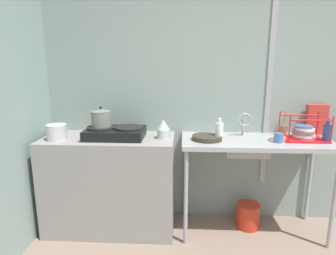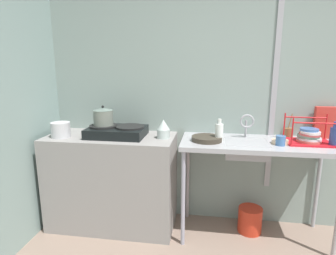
{
  "view_description": "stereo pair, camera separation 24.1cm",
  "coord_description": "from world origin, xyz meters",
  "px_view_note": "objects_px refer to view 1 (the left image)",
  "views": [
    {
      "loc": [
        -0.79,
        -0.9,
        1.57
      ],
      "look_at": [
        -0.93,
        1.58,
        1.02
      ],
      "focal_mm": 29.78,
      "sensor_mm": 36.0,
      "label": 1
    },
    {
      "loc": [
        -0.55,
        -0.87,
        1.57
      ],
      "look_at": [
        -0.93,
        1.58,
        1.02
      ],
      "focal_mm": 29.78,
      "sensor_mm": 36.0,
      "label": 2
    }
  ],
  "objects_px": {
    "cereal_box": "(316,120)",
    "pot_on_left_burner": "(101,118)",
    "pot_beside_stove": "(57,132)",
    "sink_basin": "(245,147)",
    "cup_by_rack": "(278,138)",
    "small_bowl_on_drainboard": "(277,139)",
    "stove": "(115,132)",
    "frying_pan": "(207,138)",
    "faucet": "(244,121)",
    "utensil_jar": "(283,130)",
    "percolator": "(163,129)",
    "bucket_on_floor": "(248,216)",
    "dish_rack": "(304,134)",
    "bottle_by_sink": "(219,131)",
    "bottle_by_rack": "(327,132)"
  },
  "relations": [
    {
      "from": "cereal_box",
      "to": "pot_on_left_burner",
      "type": "bearing_deg",
      "value": -174.56
    },
    {
      "from": "pot_beside_stove",
      "to": "sink_basin",
      "type": "bearing_deg",
      "value": 3.08
    },
    {
      "from": "cup_by_rack",
      "to": "small_bowl_on_drainboard",
      "type": "height_order",
      "value": "cup_by_rack"
    },
    {
      "from": "stove",
      "to": "frying_pan",
      "type": "xyz_separation_m",
      "value": [
        0.84,
        -0.04,
        -0.03
      ]
    },
    {
      "from": "faucet",
      "to": "cereal_box",
      "type": "xyz_separation_m",
      "value": [
        0.71,
        0.1,
        0.0
      ]
    },
    {
      "from": "pot_on_left_burner",
      "to": "stove",
      "type": "bearing_deg",
      "value": 0.0
    },
    {
      "from": "stove",
      "to": "cup_by_rack",
      "type": "relative_size",
      "value": 6.41
    },
    {
      "from": "utensil_jar",
      "to": "pot_on_left_burner",
      "type": "bearing_deg",
      "value": -172.82
    },
    {
      "from": "pot_beside_stove",
      "to": "faucet",
      "type": "relative_size",
      "value": 0.78
    },
    {
      "from": "percolator",
      "to": "faucet",
      "type": "height_order",
      "value": "faucet"
    },
    {
      "from": "bucket_on_floor",
      "to": "dish_rack",
      "type": "bearing_deg",
      "value": -4.53
    },
    {
      "from": "frying_pan",
      "to": "dish_rack",
      "type": "relative_size",
      "value": 0.72
    },
    {
      "from": "sink_basin",
      "to": "frying_pan",
      "type": "distance_m",
      "value": 0.36
    },
    {
      "from": "pot_beside_stove",
      "to": "bottle_by_sink",
      "type": "bearing_deg",
      "value": 2.84
    },
    {
      "from": "cereal_box",
      "to": "bucket_on_floor",
      "type": "distance_m",
      "value": 1.14
    },
    {
      "from": "bottle_by_sink",
      "to": "cereal_box",
      "type": "relative_size",
      "value": 0.69
    },
    {
      "from": "dish_rack",
      "to": "bucket_on_floor",
      "type": "xyz_separation_m",
      "value": [
        -0.44,
        0.03,
        -0.85
      ]
    },
    {
      "from": "pot_beside_stove",
      "to": "percolator",
      "type": "bearing_deg",
      "value": 6.51
    },
    {
      "from": "cup_by_rack",
      "to": "percolator",
      "type": "bearing_deg",
      "value": 175.11
    },
    {
      "from": "bucket_on_floor",
      "to": "pot_beside_stove",
      "type": "bearing_deg",
      "value": -174.66
    },
    {
      "from": "sink_basin",
      "to": "bottle_by_rack",
      "type": "xyz_separation_m",
      "value": [
        0.69,
        -0.03,
        0.15
      ]
    },
    {
      "from": "percolator",
      "to": "frying_pan",
      "type": "relative_size",
      "value": 0.65
    },
    {
      "from": "pot_on_left_burner",
      "to": "frying_pan",
      "type": "height_order",
      "value": "pot_on_left_burner"
    },
    {
      "from": "pot_beside_stove",
      "to": "bottle_by_rack",
      "type": "distance_m",
      "value": 2.39
    },
    {
      "from": "pot_on_left_burner",
      "to": "bottle_by_sink",
      "type": "xyz_separation_m",
      "value": [
        1.08,
        -0.04,
        -0.1
      ]
    },
    {
      "from": "dish_rack",
      "to": "utensil_jar",
      "type": "bearing_deg",
      "value": 120.95
    },
    {
      "from": "dish_rack",
      "to": "cup_by_rack",
      "type": "bearing_deg",
      "value": -156.97
    },
    {
      "from": "percolator",
      "to": "bucket_on_floor",
      "type": "xyz_separation_m",
      "value": [
        0.83,
        0.06,
        -0.88
      ]
    },
    {
      "from": "cup_by_rack",
      "to": "bottle_by_sink",
      "type": "relative_size",
      "value": 0.41
    },
    {
      "from": "sink_basin",
      "to": "percolator",
      "type": "bearing_deg",
      "value": 178.66
    },
    {
      "from": "faucet",
      "to": "cereal_box",
      "type": "distance_m",
      "value": 0.72
    },
    {
      "from": "percolator",
      "to": "cereal_box",
      "type": "xyz_separation_m",
      "value": [
        1.46,
        0.23,
        0.06
      ]
    },
    {
      "from": "dish_rack",
      "to": "cereal_box",
      "type": "height_order",
      "value": "cereal_box"
    },
    {
      "from": "pot_on_left_burner",
      "to": "bottle_by_rack",
      "type": "relative_size",
      "value": 0.9
    },
    {
      "from": "frying_pan",
      "to": "bottle_by_sink",
      "type": "height_order",
      "value": "bottle_by_sink"
    },
    {
      "from": "dish_rack",
      "to": "bucket_on_floor",
      "type": "distance_m",
      "value": 0.95
    },
    {
      "from": "pot_beside_stove",
      "to": "utensil_jar",
      "type": "distance_m",
      "value": 2.13
    },
    {
      "from": "stove",
      "to": "utensil_jar",
      "type": "distance_m",
      "value": 1.61
    },
    {
      "from": "cereal_box",
      "to": "sink_basin",
      "type": "bearing_deg",
      "value": -162.05
    },
    {
      "from": "dish_rack",
      "to": "pot_on_left_burner",
      "type": "bearing_deg",
      "value": -179.3
    },
    {
      "from": "faucet",
      "to": "pot_beside_stove",
      "type": "bearing_deg",
      "value": -172.17
    },
    {
      "from": "cereal_box",
      "to": "utensil_jar",
      "type": "height_order",
      "value": "cereal_box"
    },
    {
      "from": "cereal_box",
      "to": "pot_beside_stove",
      "type": "bearing_deg",
      "value": -172.99
    },
    {
      "from": "pot_on_left_burner",
      "to": "faucet",
      "type": "bearing_deg",
      "value": 5.37
    },
    {
      "from": "pot_on_left_burner",
      "to": "pot_beside_stove",
      "type": "bearing_deg",
      "value": -163.82
    },
    {
      "from": "small_bowl_on_drainboard",
      "to": "bottle_by_sink",
      "type": "relative_size",
      "value": 0.68
    },
    {
      "from": "stove",
      "to": "pot_beside_stove",
      "type": "height_order",
      "value": "pot_beside_stove"
    },
    {
      "from": "percolator",
      "to": "cereal_box",
      "type": "bearing_deg",
      "value": 8.9
    },
    {
      "from": "small_bowl_on_drainboard",
      "to": "utensil_jar",
      "type": "relative_size",
      "value": 0.62
    },
    {
      "from": "faucet",
      "to": "utensil_jar",
      "type": "relative_size",
      "value": 1.0
    }
  ]
}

